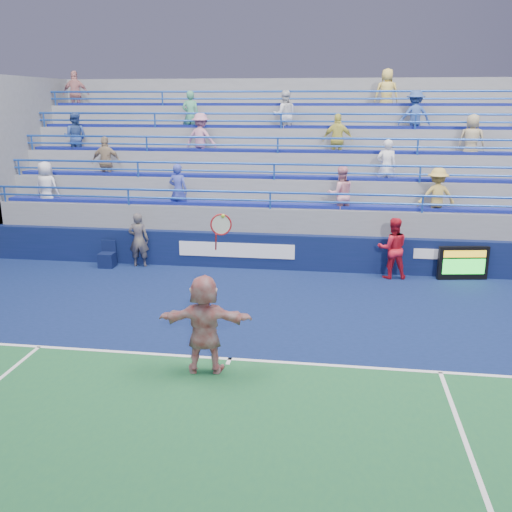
% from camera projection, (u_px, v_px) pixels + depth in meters
% --- Properties ---
extents(ground, '(120.00, 120.00, 0.00)m').
position_uv_depth(ground, '(230.00, 360.00, 11.47)').
color(ground, '#333538').
extents(sponsor_wall, '(18.00, 0.32, 1.10)m').
position_uv_depth(sponsor_wall, '(269.00, 252.00, 17.53)').
color(sponsor_wall, '#0A163B').
rests_on(sponsor_wall, ground).
extents(bleacher_stand, '(18.00, 5.60, 6.13)m').
position_uv_depth(bleacher_stand, '(282.00, 199.00, 20.86)').
color(bleacher_stand, slate).
rests_on(bleacher_stand, ground).
extents(serve_speed_board, '(1.45, 0.39, 1.00)m').
position_uv_depth(serve_speed_board, '(463.00, 263.00, 16.46)').
color(serve_speed_board, black).
rests_on(serve_speed_board, ground).
extents(judge_chair, '(0.47, 0.47, 0.82)m').
position_uv_depth(judge_chair, '(107.00, 259.00, 17.77)').
color(judge_chair, '#0B1437').
rests_on(judge_chair, ground).
extents(tennis_player, '(1.84, 0.76, 3.10)m').
position_uv_depth(tennis_player, '(205.00, 324.00, 10.75)').
color(tennis_player, silver).
rests_on(tennis_player, ground).
extents(line_judge, '(0.66, 0.47, 1.72)m').
position_uv_depth(line_judge, '(139.00, 240.00, 17.69)').
color(line_judge, '#141738').
rests_on(line_judge, ground).
extents(ball_girl, '(0.95, 0.79, 1.80)m').
position_uv_depth(ball_girl, '(393.00, 248.00, 16.52)').
color(ball_girl, red).
rests_on(ball_girl, ground).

